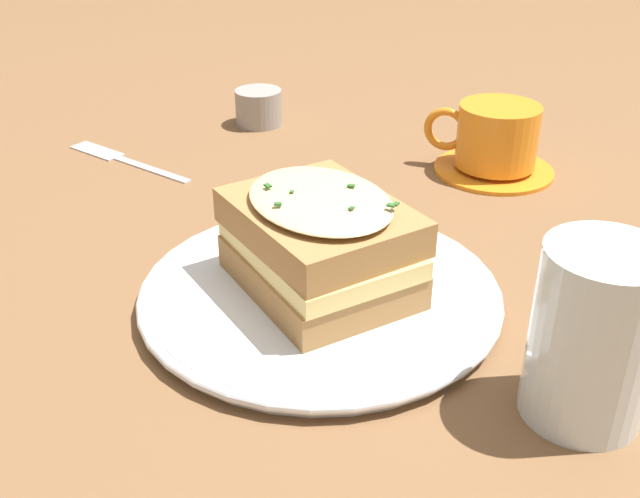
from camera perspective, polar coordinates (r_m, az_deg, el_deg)
name	(u,v)px	position (r m, az deg, el deg)	size (l,w,h in m)	color
ground_plane	(286,285)	(0.57, -2.60, -2.75)	(2.40, 2.40, 0.00)	brown
dinner_plate	(320,293)	(0.55, 0.00, -3.35)	(0.26, 0.26, 0.01)	white
sandwich	(320,242)	(0.53, 0.00, 0.55)	(0.17, 0.16, 0.08)	#A37542
teacup_with_saucer	(495,142)	(0.78, 13.20, 7.96)	(0.12, 0.13, 0.07)	orange
water_glass	(593,335)	(0.45, 20.11, -6.20)	(0.07, 0.07, 0.11)	silver
fork	(117,157)	(0.83, -15.24, 6.80)	(0.11, 0.15, 0.00)	silver
condiment_pot	(259,107)	(0.90, -4.69, 10.71)	(0.05, 0.05, 0.04)	gray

